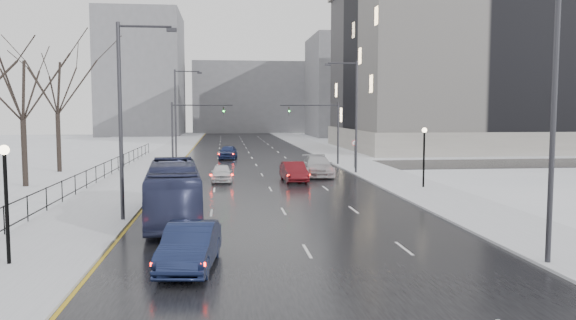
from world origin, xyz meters
name	(u,v)px	position (x,y,z in m)	size (l,w,h in m)	color
road	(251,157)	(0.00, 60.00, 0.02)	(16.00, 150.00, 0.04)	black
cross_road	(257,166)	(0.00, 48.00, 0.02)	(130.00, 10.00, 0.04)	black
sidewalk_left	(164,157)	(-10.50, 60.00, 0.08)	(5.00, 150.00, 0.16)	silver
sidewalk_right	(335,155)	(10.50, 60.00, 0.08)	(5.00, 150.00, 0.16)	silver
park_strip	(83,158)	(-20.00, 60.00, 0.06)	(14.00, 150.00, 0.12)	white
tree_park_d	(26,188)	(-17.80, 34.00, 0.00)	(8.75, 8.75, 12.50)	black
tree_park_e	(60,173)	(-18.20, 44.00, 0.00)	(9.45, 9.45, 13.50)	black
iron_fence	(79,181)	(-13.00, 30.00, 0.91)	(0.06, 70.00, 1.30)	black
streetlight_r_near	(548,111)	(8.17, 10.00, 5.62)	(2.95, 0.25, 10.00)	#2D2D33
streetlight_r_mid	(354,111)	(8.17, 40.00, 5.62)	(2.95, 0.25, 10.00)	#2D2D33
streetlight_l_near	(125,111)	(-8.17, 20.00, 5.62)	(2.95, 0.25, 10.00)	#2D2D33
streetlight_l_far	(178,111)	(-8.17, 52.00, 5.62)	(2.95, 0.25, 10.00)	#2D2D33
lamppost_l	(6,187)	(-11.00, 12.00, 2.94)	(0.36, 0.36, 4.28)	black
lamppost_r_mid	(424,148)	(11.00, 30.00, 2.94)	(0.36, 0.36, 4.28)	black
mast_signal_right	(328,126)	(7.33, 48.00, 4.11)	(6.10, 0.33, 6.50)	#2D2D33
mast_signal_left	(183,126)	(-7.33, 48.00, 4.11)	(6.10, 0.33, 6.50)	#2D2D33
no_uturn_sign	(355,146)	(9.20, 44.00, 2.30)	(0.60, 0.06, 2.70)	#2D2D33
civic_building	(481,73)	(35.00, 72.00, 11.21)	(41.00, 31.00, 24.80)	gray
bldg_far_right	(364,87)	(28.00, 115.00, 11.00)	(24.00, 20.00, 22.00)	slate
bldg_far_left	(142,75)	(-22.00, 125.00, 14.00)	(18.00, 22.00, 28.00)	slate
bldg_far_center	(252,98)	(4.00, 140.00, 9.00)	(30.00, 18.00, 18.00)	slate
sedan_left_near	(190,246)	(-4.50, 11.10, 0.84)	(1.69, 4.84, 1.59)	#141D3E
bus	(173,191)	(-5.87, 20.08, 1.53)	(2.51, 10.73, 2.99)	navy
sedan_center_near	(222,173)	(-3.50, 35.69, 0.73)	(1.62, 4.03, 1.37)	silver
sedan_right_near	(294,172)	(2.21, 35.15, 0.82)	(1.65, 4.74, 1.56)	#5B0F15
sedan_right_far	(317,166)	(4.70, 38.67, 0.90)	(2.41, 5.93, 1.72)	#B5B5B9
sedan_center_far	(228,152)	(-2.84, 56.82, 0.85)	(1.92, 4.77, 1.62)	navy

